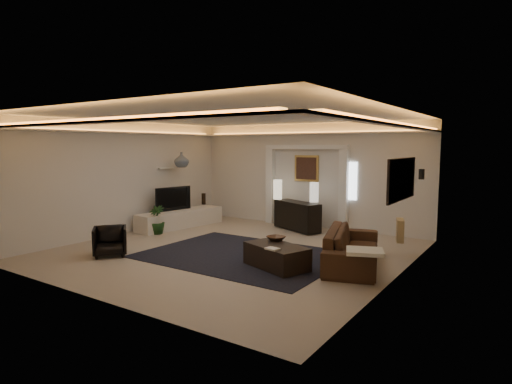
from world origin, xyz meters
The scene contains 33 objects.
floor centered at (0.00, 0.00, 0.00)m, with size 7.00×7.00×0.00m, color tan.
ceiling centered at (0.00, 0.00, 2.90)m, with size 7.00×7.00×0.00m, color white.
wall_back centered at (0.00, 3.50, 1.45)m, with size 7.00×7.00×0.00m, color beige.
wall_front centered at (0.00, -3.50, 1.45)m, with size 7.00×7.00×0.00m, color beige.
wall_left centered at (-3.50, 0.00, 1.45)m, with size 7.00×7.00×0.00m, color beige.
wall_right centered at (3.50, 0.00, 1.45)m, with size 7.00×7.00×0.00m, color beige.
cove_soffit centered at (0.00, 0.00, 2.62)m, with size 7.00×7.00×0.04m, color silver.
daylight_slit centered at (1.35, 3.48, 1.35)m, with size 0.25×0.03×1.00m, color white.
area_rug centered at (0.40, -0.20, 0.01)m, with size 4.00×3.00×0.01m, color black.
pilaster_left centered at (-1.15, 3.40, 1.10)m, with size 0.22×0.20×2.20m, color silver.
pilaster_right centered at (1.15, 3.40, 1.10)m, with size 0.22×0.20×2.20m, color silver.
alcove_header centered at (0.00, 3.40, 2.25)m, with size 2.52×0.20×0.12m, color silver.
painting_frame centered at (0.00, 3.47, 1.65)m, with size 0.74×0.04×0.74m, color tan.
painting_canvas centered at (0.00, 3.44, 1.65)m, with size 0.62×0.02×0.62m, color #4C2D1E.
art_panel_frame centered at (3.47, 0.30, 1.70)m, with size 0.04×1.64×0.74m, color black.
art_panel_gold centered at (3.44, 0.30, 1.70)m, with size 0.02×1.50×0.62m, color tan.
wall_sconce centered at (3.38, 2.20, 1.68)m, with size 0.12×0.12×0.22m, color black.
wall_niche centered at (-3.44, 1.40, 1.65)m, with size 0.10×0.55×0.04m, color silver.
console centered at (0.08, 2.78, 0.40)m, with size 1.51×0.47×0.75m, color black.
lamp_left centered at (-0.68, 3.02, 1.09)m, with size 0.25×0.25×0.55m, color #FFF1C7.
lamp_right centered at (0.47, 3.02, 1.09)m, with size 0.24×0.24×0.53m, color beige.
media_ledge centered at (-2.88, 1.37, 0.23)m, with size 0.66×2.64×0.50m, color beige.
tv centered at (-3.15, 1.28, 0.78)m, with size 0.15×1.15×0.66m, color black.
figurine centered at (-3.15, 2.69, 0.64)m, with size 0.13×0.13×0.34m, color black.
ginger_jar centered at (-3.03, 1.62, 1.89)m, with size 0.42×0.42×0.43m, color slate.
plant centered at (-2.73, 0.34, 0.37)m, with size 0.41×0.41×0.74m, color black.
sofa centered at (2.56, 0.40, 0.34)m, with size 0.92×2.36×0.69m, color black.
throw_blanket centered at (3.15, -0.59, 0.55)m, with size 0.60×0.49×0.06m, color silver.
throw_pillow centered at (3.15, 1.53, 0.55)m, with size 0.14×0.46×0.46m, color #9E8352.
coffee_table centered at (1.46, -0.59, 0.20)m, with size 1.23×0.67×0.46m, color black.
bowl centered at (1.24, -0.26, 0.45)m, with size 0.34×0.34×0.08m, color #472E1E.
magazine centered at (1.57, -0.93, 0.42)m, with size 0.24×0.17×0.03m, color beige.
armchair centered at (-1.89, -1.75, 0.31)m, with size 0.65×0.67×0.61m, color black.
Camera 1 is at (5.44, -7.26, 2.28)m, focal length 29.73 mm.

